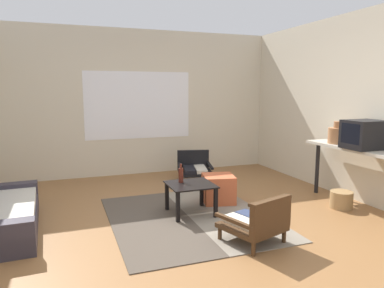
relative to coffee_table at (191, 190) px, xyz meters
The scene contains 13 objects.
ground_plane 0.62m from the coffee_table, 105.55° to the right, with size 7.80×7.80×0.00m, color olive.
far_wall_with_window 2.75m from the coffee_table, 93.20° to the left, with size 5.60×0.13×2.70m.
side_wall_right 2.73m from the coffee_table, ahead, with size 0.12×6.60×2.70m, color beige.
area_rug 0.35m from the coffee_table, 114.79° to the right, with size 1.93×2.30×0.01m.
coffee_table is the anchor object (origin of this frame).
armchair_by_window 1.78m from the coffee_table, 68.06° to the left, with size 0.71×0.73×0.51m.
armchair_striped_foreground 1.14m from the coffee_table, 72.56° to the right, with size 0.70×0.71×0.53m.
ottoman_orange 0.63m from the coffee_table, 30.45° to the left, with size 0.43×0.43×0.40m, color #BC5633.
console_shelf 2.27m from the coffee_table, 12.23° to the right, with size 0.37×1.55×0.83m.
crt_television 2.37m from the coffee_table, 16.03° to the right, with size 0.48×0.40×0.37m.
clay_vase 2.27m from the coffee_table, ahead, with size 0.25×0.25×0.32m.
glass_bottle 0.23m from the coffee_table, 128.02° to the left, with size 0.06×0.06×0.25m.
wicker_basket 2.08m from the coffee_table, 13.30° to the right, with size 0.30×0.30×0.23m, color #9E7A4C.
Camera 1 is at (-1.37, -3.67, 1.59)m, focal length 33.46 mm.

